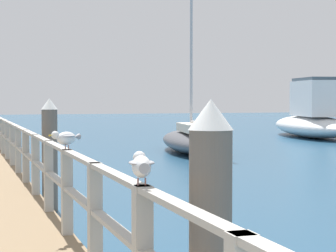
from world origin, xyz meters
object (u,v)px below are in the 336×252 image
(dock_piling_far, at_px, (50,154))
(seagull_foreground, at_px, (141,165))
(seagull_background, at_px, (66,138))
(boat_1, at_px, (313,118))
(boat_3, at_px, (193,140))

(dock_piling_far, xyz_separation_m, seagull_foreground, (-0.38, -7.43, 0.56))
(dock_piling_far, xyz_separation_m, seagull_background, (-0.39, -4.27, 0.56))
(seagull_background, bearing_deg, boat_1, -73.44)
(seagull_background, distance_m, boat_1, 27.01)
(seagull_foreground, relative_size, seagull_background, 1.16)
(dock_piling_far, relative_size, seagull_foreground, 4.26)
(seagull_foreground, bearing_deg, boat_3, 79.50)
(seagull_foreground, distance_m, boat_1, 29.60)
(seagull_foreground, bearing_deg, boat_1, 67.81)
(seagull_foreground, bearing_deg, seagull_background, 101.08)
(seagull_foreground, xyz_separation_m, boat_1, (16.17, 24.78, -0.56))
(seagull_foreground, relative_size, boat_1, 0.05)
(dock_piling_far, height_order, seagull_background, dock_piling_far)
(boat_3, bearing_deg, dock_piling_far, -113.46)
(seagull_foreground, distance_m, seagull_background, 3.16)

